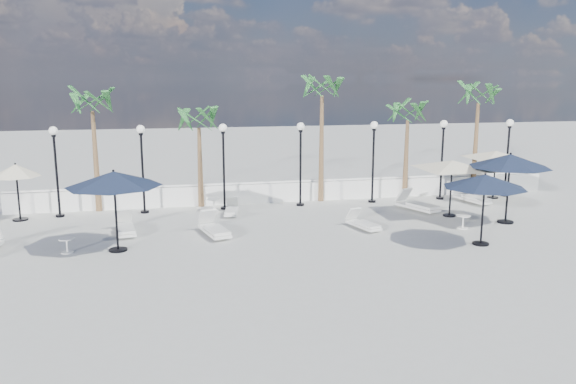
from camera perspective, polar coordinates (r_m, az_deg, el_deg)
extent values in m
plane|color=#A6A7A1|center=(19.92, 5.51, -5.43)|extent=(100.00, 100.00, 0.00)
cube|color=white|center=(26.85, 0.78, 0.02)|extent=(26.00, 0.30, 0.90)
cube|color=white|center=(26.75, 0.78, 1.11)|extent=(26.00, 0.12, 0.08)
cylinder|color=black|center=(25.77, -22.14, -2.23)|extent=(0.36, 0.36, 0.10)
cylinder|color=black|center=(25.45, -22.43, 1.49)|extent=(0.10, 0.10, 3.50)
cylinder|color=black|center=(25.24, -22.72, 5.29)|extent=(0.18, 0.18, 0.10)
sphere|color=white|center=(25.22, -22.76, 5.77)|extent=(0.36, 0.36, 0.36)
cylinder|color=black|center=(25.36, -14.35, -1.95)|extent=(0.36, 0.36, 0.10)
cylinder|color=black|center=(25.04, -14.54, 1.84)|extent=(0.10, 0.10, 3.50)
cylinder|color=black|center=(24.82, -14.73, 5.71)|extent=(0.18, 0.18, 0.10)
sphere|color=white|center=(24.80, -14.76, 6.20)|extent=(0.36, 0.36, 0.36)
cylinder|color=black|center=(25.43, -6.45, -1.62)|extent=(0.36, 0.36, 0.10)
cylinder|color=black|center=(25.11, -6.53, 2.16)|extent=(0.10, 0.10, 3.50)
cylinder|color=black|center=(24.89, -6.62, 6.03)|extent=(0.18, 0.18, 0.10)
sphere|color=white|center=(24.87, -6.63, 6.51)|extent=(0.36, 0.36, 0.36)
cylinder|color=black|center=(25.98, 1.26, -1.27)|extent=(0.36, 0.36, 0.10)
cylinder|color=black|center=(25.66, 1.27, 2.43)|extent=(0.10, 0.10, 3.50)
cylinder|color=black|center=(25.45, 1.29, 6.22)|extent=(0.18, 0.18, 0.10)
sphere|color=white|center=(25.43, 1.29, 6.69)|extent=(0.36, 0.36, 0.36)
cylinder|color=black|center=(26.97, 8.52, -0.92)|extent=(0.36, 0.36, 0.10)
cylinder|color=black|center=(26.66, 8.63, 2.65)|extent=(0.10, 0.10, 3.50)
cylinder|color=black|center=(26.46, 8.74, 6.29)|extent=(0.18, 0.18, 0.10)
sphere|color=white|center=(26.45, 8.75, 6.74)|extent=(0.36, 0.36, 0.36)
cylinder|color=black|center=(28.37, 15.17, -0.59)|extent=(0.36, 0.36, 0.10)
cylinder|color=black|center=(28.07, 15.35, 2.80)|extent=(0.10, 0.10, 3.50)
cylinder|color=black|center=(27.88, 15.53, 6.26)|extent=(0.18, 0.18, 0.10)
sphere|color=white|center=(27.86, 15.56, 6.69)|extent=(0.36, 0.36, 0.36)
cylinder|color=black|center=(30.10, 21.12, -0.29)|extent=(0.36, 0.36, 0.10)
cylinder|color=black|center=(29.83, 21.35, 2.91)|extent=(0.10, 0.10, 3.50)
cylinder|color=black|center=(29.65, 21.59, 6.16)|extent=(0.18, 0.18, 0.10)
sphere|color=white|center=(29.63, 21.62, 6.57)|extent=(0.36, 0.36, 0.36)
cone|color=brown|center=(25.93, -18.93, 2.92)|extent=(0.28, 0.28, 4.40)
cone|color=brown|center=(25.82, -8.92, 2.46)|extent=(0.28, 0.28, 3.60)
cone|color=brown|center=(26.62, 3.41, 4.37)|extent=(0.28, 0.28, 5.00)
cone|color=brown|center=(28.12, 11.90, 3.29)|extent=(0.28, 0.28, 3.80)
cone|color=brown|center=(29.75, 18.49, 4.16)|extent=(0.28, 0.28, 4.60)
cube|color=silver|center=(24.37, -5.76, -1.99)|extent=(0.80, 1.66, 0.09)
cube|color=silver|center=(24.14, -5.80, -1.89)|extent=(0.68, 1.15, 0.09)
cube|color=silver|center=(24.93, -5.68, -0.93)|extent=(0.56, 0.46, 0.50)
cube|color=silver|center=(22.12, -16.18, -3.71)|extent=(0.91, 1.99, 0.10)
cube|color=silver|center=(21.85, -16.15, -3.59)|extent=(0.78, 1.37, 0.10)
cube|color=silver|center=(22.79, -16.37, -2.29)|extent=(0.66, 0.53, 0.60)
cube|color=silver|center=(21.22, -7.48, -3.97)|extent=(1.15, 2.11, 0.11)
cube|color=silver|center=(20.93, -7.25, -3.83)|extent=(0.94, 1.47, 0.11)
cube|color=silver|center=(21.86, -8.19, -2.44)|extent=(0.73, 0.62, 0.63)
cube|color=silver|center=(22.17, 7.67, -3.38)|extent=(1.02, 1.76, 0.09)
cube|color=silver|center=(21.96, 8.03, -3.26)|extent=(0.83, 1.23, 0.09)
cube|color=silver|center=(22.62, 6.68, -2.18)|extent=(0.62, 0.53, 0.52)
cube|color=silver|center=(25.60, 13.02, -1.49)|extent=(1.47, 2.20, 0.11)
cube|color=silver|center=(25.39, 13.50, -1.33)|extent=(1.16, 1.56, 0.11)
cube|color=silver|center=(26.07, 11.68, -0.26)|extent=(0.80, 0.71, 0.65)
cube|color=silver|center=(27.97, 18.19, -0.70)|extent=(1.10, 2.10, 0.11)
cube|color=silver|center=(27.75, 18.58, -0.56)|extent=(0.91, 1.46, 0.11)
cube|color=silver|center=(28.48, 17.14, 0.40)|extent=(0.72, 0.60, 0.63)
cylinder|color=silver|center=(20.44, -21.48, -5.72)|extent=(0.40, 0.40, 0.03)
cylinder|color=silver|center=(20.37, -21.53, -5.11)|extent=(0.06, 0.06, 0.48)
cylinder|color=silver|center=(20.31, -21.58, -4.43)|extent=(0.52, 0.52, 0.03)
cylinder|color=silver|center=(25.11, -7.51, -1.90)|extent=(0.45, 0.45, 0.03)
cylinder|color=silver|center=(25.05, -7.53, -1.33)|extent=(0.07, 0.07, 0.54)
cylinder|color=silver|center=(24.99, -7.54, -0.71)|extent=(0.58, 0.58, 0.03)
cylinder|color=silver|center=(23.08, 17.32, -3.52)|extent=(0.42, 0.42, 0.03)
cylinder|color=silver|center=(23.02, 17.36, -2.95)|extent=(0.06, 0.06, 0.51)
cylinder|color=silver|center=(22.96, 17.39, -2.31)|extent=(0.55, 0.55, 0.03)
cylinder|color=black|center=(20.10, -16.87, -5.64)|extent=(0.62, 0.62, 0.07)
cylinder|color=black|center=(19.76, -17.09, -1.99)|extent=(0.08, 0.08, 2.69)
cone|color=black|center=(19.54, -17.28, 1.28)|extent=(3.19, 3.19, 0.49)
sphere|color=black|center=(19.49, -17.33, 2.08)|extent=(0.09, 0.09, 0.09)
cylinder|color=black|center=(24.56, 21.20, -2.84)|extent=(0.64, 0.64, 0.07)
cylinder|color=black|center=(24.28, 21.43, 0.23)|extent=(0.08, 0.08, 2.76)
cone|color=black|center=(24.10, 21.63, 2.97)|extent=(3.22, 3.22, 0.52)
sphere|color=black|center=(24.06, 21.68, 3.65)|extent=(0.09, 0.09, 0.09)
cylinder|color=black|center=(21.08, 18.97, -4.98)|extent=(0.58, 0.58, 0.06)
cylinder|color=black|center=(20.79, 19.19, -1.80)|extent=(0.07, 0.07, 2.47)
cone|color=black|center=(20.59, 19.38, 1.05)|extent=(2.88, 2.88, 0.46)
sphere|color=black|center=(20.54, 19.42, 1.75)|extent=(0.08, 0.08, 0.08)
cylinder|color=black|center=(24.97, 16.06, -2.29)|extent=(0.54, 0.54, 0.06)
cylinder|color=black|center=(24.73, 16.21, 0.31)|extent=(0.07, 0.07, 2.37)
pyramid|color=beige|center=(24.54, 16.36, 3.09)|extent=(5.25, 5.25, 0.36)
cylinder|color=black|center=(29.42, 20.08, -0.51)|extent=(0.53, 0.53, 0.06)
cylinder|color=black|center=(29.22, 20.23, 1.64)|extent=(0.07, 0.07, 2.30)
pyramid|color=beige|center=(29.06, 20.39, 3.92)|extent=(4.99, 4.99, 0.36)
cylinder|color=black|center=(25.81, -25.53, -2.53)|extent=(0.61, 0.61, 0.07)
cylinder|color=black|center=(25.59, -25.74, -0.11)|extent=(0.08, 0.08, 2.29)
cone|color=beige|center=(25.43, -25.92, 1.98)|extent=(1.96, 1.96, 0.49)
sphere|color=black|center=(25.40, -25.98, 2.59)|extent=(0.09, 0.09, 0.09)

